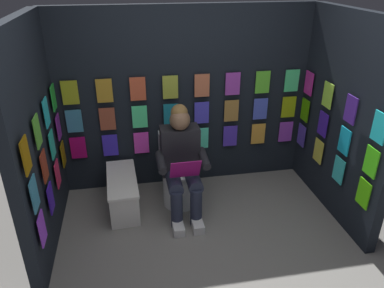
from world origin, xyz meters
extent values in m
plane|color=gray|center=(0.00, 0.00, 0.00)|extent=(30.00, 30.00, 0.00)
cube|color=black|center=(0.00, -1.67, 1.04)|extent=(2.96, 0.10, 2.08)
cube|color=#AE0A61|center=(1.24, -1.58, 0.57)|extent=(0.17, 0.01, 0.26)
cube|color=#3825C9|center=(0.89, -1.58, 0.57)|extent=(0.17, 0.01, 0.26)
cube|color=#F13ECF|center=(0.53, -1.58, 0.57)|extent=(0.17, 0.01, 0.26)
cube|color=gold|center=(0.18, -1.58, 0.57)|extent=(0.17, 0.01, 0.26)
cube|color=#4AE8BD|center=(-0.18, -1.58, 0.57)|extent=(0.17, 0.01, 0.26)
cube|color=#4A2EC4|center=(-0.53, -1.58, 0.57)|extent=(0.17, 0.01, 0.26)
cube|color=gold|center=(-0.89, -1.58, 0.57)|extent=(0.17, 0.01, 0.26)
cube|color=purple|center=(-1.24, -1.58, 0.57)|extent=(0.17, 0.01, 0.26)
cube|color=teal|center=(1.24, -1.58, 0.90)|extent=(0.17, 0.01, 0.26)
cube|color=#9A432B|center=(0.89, -1.58, 0.90)|extent=(0.17, 0.01, 0.26)
cube|color=#46F290|center=(0.53, -1.58, 0.90)|extent=(0.17, 0.01, 0.26)
cube|color=teal|center=(0.18, -1.58, 0.90)|extent=(0.17, 0.01, 0.26)
cube|color=#413BD5|center=(-0.18, -1.58, 0.90)|extent=(0.17, 0.01, 0.26)
cube|color=#AA7635|center=(-0.53, -1.58, 0.90)|extent=(0.17, 0.01, 0.26)
cube|color=#4758D5|center=(-0.89, -1.58, 0.90)|extent=(0.17, 0.01, 0.26)
cube|color=#9EB212|center=(-1.24, -1.58, 0.90)|extent=(0.17, 0.01, 0.26)
cube|color=#9D9C1B|center=(1.24, -1.58, 1.22)|extent=(0.17, 0.01, 0.26)
cube|color=#B88522|center=(0.89, -1.58, 1.22)|extent=(0.17, 0.01, 0.26)
cube|color=#CF4F2F|center=(0.53, -1.58, 1.22)|extent=(0.17, 0.01, 0.26)
cube|color=#A4B036|center=(0.18, -1.58, 1.22)|extent=(0.17, 0.01, 0.26)
cube|color=#CB6945|center=(-0.18, -1.58, 1.22)|extent=(0.17, 0.01, 0.26)
cube|color=purple|center=(-0.53, -1.58, 1.22)|extent=(0.17, 0.01, 0.26)
cube|color=#5CC82E|center=(-0.89, -1.58, 1.22)|extent=(0.17, 0.01, 0.26)
cube|color=#44E681|center=(-1.24, -1.58, 1.22)|extent=(0.17, 0.01, 0.26)
cube|color=black|center=(-1.48, -0.81, 1.04)|extent=(0.10, 1.62, 2.08)
cube|color=#4B39AB|center=(-1.39, -1.45, 0.57)|extent=(0.01, 0.17, 0.26)
cube|color=#DACF42|center=(-1.39, -1.02, 0.57)|extent=(0.01, 0.17, 0.26)
cube|color=#36D1D3|center=(-1.39, -0.59, 0.57)|extent=(0.01, 0.17, 0.26)
cube|color=#46B70C|center=(-1.39, -0.17, 0.57)|extent=(0.01, 0.17, 0.26)
cube|color=#479809|center=(-1.39, -1.45, 0.90)|extent=(0.01, 0.17, 0.26)
cube|color=#3B1CA5|center=(-1.39, -1.02, 0.90)|extent=(0.01, 0.17, 0.26)
cube|color=#16AAD3|center=(-1.39, -0.59, 0.90)|extent=(0.01, 0.17, 0.26)
cube|color=#47DE19|center=(-1.39, -0.17, 0.90)|extent=(0.01, 0.17, 0.26)
cube|color=#CA2495|center=(-1.39, -1.45, 1.22)|extent=(0.01, 0.17, 0.26)
cube|color=#A9ED41|center=(-1.39, -1.02, 1.22)|extent=(0.01, 0.17, 0.26)
cube|color=#4A2495|center=(-1.39, -0.59, 1.22)|extent=(0.01, 0.17, 0.26)
cube|color=#24DCE8|center=(-1.39, -0.17, 1.22)|extent=(0.01, 0.17, 0.26)
cube|color=black|center=(1.48, -0.81, 1.04)|extent=(0.10, 1.62, 2.08)
cube|color=#9638E3|center=(1.39, -0.17, 0.57)|extent=(0.01, 0.17, 0.26)
cube|color=#3818AE|center=(1.39, -0.59, 0.57)|extent=(0.01, 0.17, 0.26)
cube|color=#F02A58|center=(1.39, -1.02, 0.57)|extent=(0.01, 0.17, 0.26)
cube|color=#8D6E0A|center=(1.39, -1.45, 0.57)|extent=(0.01, 0.17, 0.26)
cube|color=teal|center=(1.39, -0.17, 0.90)|extent=(0.01, 0.17, 0.26)
cube|color=maroon|center=(1.39, -0.59, 0.90)|extent=(0.01, 0.17, 0.26)
cube|color=#22BEA0|center=(1.39, -1.02, 0.90)|extent=(0.01, 0.17, 0.26)
cube|color=purple|center=(1.39, -1.45, 0.90)|extent=(0.01, 0.17, 0.26)
cube|color=#926307|center=(1.39, -0.17, 1.22)|extent=(0.01, 0.17, 0.26)
cube|color=#53AC31|center=(1.39, -0.59, 1.22)|extent=(0.01, 0.17, 0.26)
cube|color=#23C0CE|center=(1.39, -1.02, 1.22)|extent=(0.01, 0.17, 0.26)
cube|color=green|center=(1.39, -1.45, 1.22)|extent=(0.01, 0.17, 0.26)
cylinder|color=white|center=(0.15, -1.13, 0.20)|extent=(0.38, 0.38, 0.40)
cylinder|color=white|center=(0.15, -1.13, 0.41)|extent=(0.41, 0.41, 0.02)
cube|color=white|center=(0.15, -1.39, 0.58)|extent=(0.38, 0.18, 0.36)
cylinder|color=white|center=(0.15, -1.30, 0.58)|extent=(0.39, 0.07, 0.39)
cube|color=black|center=(0.15, -1.10, 0.68)|extent=(0.40, 0.22, 0.52)
sphere|color=brown|center=(0.15, -1.07, 1.04)|extent=(0.21, 0.21, 0.21)
sphere|color=olive|center=(0.15, -1.10, 1.11)|extent=(0.17, 0.17, 0.17)
cylinder|color=#23283D|center=(0.05, -0.90, 0.44)|extent=(0.15, 0.40, 0.15)
cylinder|color=#23283D|center=(0.25, -0.90, 0.44)|extent=(0.15, 0.40, 0.15)
cylinder|color=#23283D|center=(0.05, -0.72, 0.21)|extent=(0.12, 0.12, 0.42)
cylinder|color=#23283D|center=(0.25, -0.72, 0.21)|extent=(0.12, 0.12, 0.42)
cube|color=white|center=(0.05, -0.66, 0.04)|extent=(0.11, 0.26, 0.09)
cube|color=white|center=(0.25, -0.66, 0.04)|extent=(0.11, 0.26, 0.09)
cylinder|color=black|center=(-0.07, -0.92, 0.66)|extent=(0.09, 0.31, 0.13)
cylinder|color=black|center=(0.37, -0.92, 0.66)|extent=(0.09, 0.31, 0.13)
cube|color=#99126B|center=(0.15, -0.76, 0.64)|extent=(0.30, 0.13, 0.23)
cube|color=white|center=(0.78, -1.16, 0.17)|extent=(0.33, 0.79, 0.35)
cube|color=white|center=(0.78, -1.16, 0.36)|extent=(0.35, 0.82, 0.03)
camera|label=1|loc=(0.64, 2.33, 2.45)|focal=34.65mm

